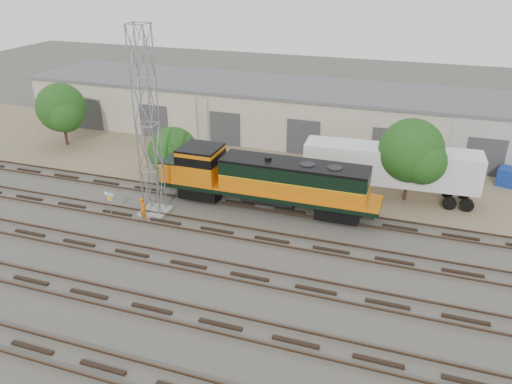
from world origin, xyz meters
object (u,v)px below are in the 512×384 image
(locomotive, at_px, (264,180))
(signal_tower, at_px, (148,128))
(worker, at_px, (143,208))
(semi_trailer, at_px, (394,167))

(locomotive, distance_m, signal_tower, 9.16)
(signal_tower, height_order, worker, signal_tower)
(worker, distance_m, semi_trailer, 19.29)
(signal_tower, relative_size, semi_trailer, 1.01)
(worker, bearing_deg, signal_tower, -80.34)
(worker, bearing_deg, locomotive, -124.55)
(signal_tower, xyz_separation_m, worker, (-0.32, -1.16, -5.73))
(locomotive, bearing_deg, signal_tower, -155.70)
(locomotive, height_order, signal_tower, signal_tower)
(locomotive, xyz_separation_m, worker, (-7.71, -4.50, -1.47))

